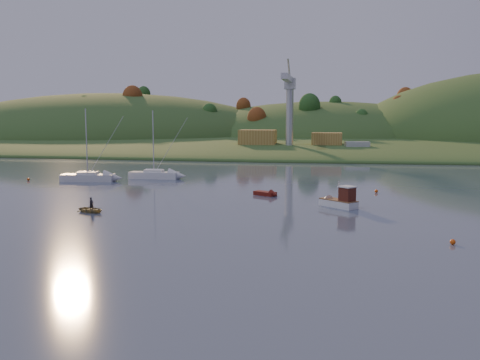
% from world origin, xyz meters
% --- Properties ---
extents(ground, '(500.00, 500.00, 0.00)m').
position_xyz_m(ground, '(0.00, 0.00, 0.00)').
color(ground, '#333B53').
rests_on(ground, ground).
extents(far_shore, '(620.00, 220.00, 1.50)m').
position_xyz_m(far_shore, '(0.00, 230.00, 0.00)').
color(far_shore, '#2B4A1D').
rests_on(far_shore, ground).
extents(shore_slope, '(640.00, 150.00, 7.00)m').
position_xyz_m(shore_slope, '(0.00, 165.00, 0.00)').
color(shore_slope, '#2B4A1D').
rests_on(shore_slope, ground).
extents(hill_left, '(170.00, 140.00, 44.00)m').
position_xyz_m(hill_left, '(-90.00, 200.00, 0.00)').
color(hill_left, '#2B4A1D').
rests_on(hill_left, ground).
extents(hill_center, '(140.00, 120.00, 36.00)m').
position_xyz_m(hill_center, '(10.00, 210.00, 0.00)').
color(hill_center, '#2B4A1D').
rests_on(hill_center, ground).
extents(hillside_trees, '(280.00, 50.00, 32.00)m').
position_xyz_m(hillside_trees, '(0.00, 185.00, 0.00)').
color(hillside_trees, '#1B4217').
rests_on(hillside_trees, ground).
extents(wharf, '(42.00, 16.00, 2.40)m').
position_xyz_m(wharf, '(5.00, 122.00, 1.20)').
color(wharf, slate).
rests_on(wharf, ground).
extents(shed_west, '(11.00, 8.00, 4.80)m').
position_xyz_m(shed_west, '(-8.00, 123.00, 4.80)').
color(shed_west, olive).
rests_on(shed_west, wharf).
extents(shed_east, '(9.00, 7.00, 4.00)m').
position_xyz_m(shed_east, '(13.00, 124.00, 4.40)').
color(shed_east, olive).
rests_on(shed_east, wharf).
extents(dock_crane, '(3.20, 28.00, 20.30)m').
position_xyz_m(dock_crane, '(2.00, 118.39, 17.17)').
color(dock_crane, '#B7B7BC').
rests_on(dock_crane, wharf).
extents(fishing_boat, '(5.59, 5.26, 3.74)m').
position_xyz_m(fishing_boat, '(16.00, 27.95, 0.83)').
color(fishing_boat, white).
rests_on(fishing_boat, ground).
extents(sailboat_near, '(9.45, 3.96, 12.71)m').
position_xyz_m(sailboat_near, '(-27.07, 47.12, 0.80)').
color(sailboat_near, silver).
rests_on(sailboat_near, ground).
extents(sailboat_far, '(8.98, 2.78, 12.42)m').
position_xyz_m(sailboat_far, '(-16.96, 53.07, 0.79)').
color(sailboat_far, white).
rests_on(sailboat_far, ground).
extents(canoe, '(4.04, 3.46, 0.71)m').
position_xyz_m(canoe, '(-12.69, 18.68, 0.35)').
color(canoe, '#958652').
rests_on(canoe, ground).
extents(paddler, '(0.55, 0.67, 1.58)m').
position_xyz_m(paddler, '(-12.69, 18.68, 0.79)').
color(paddler, black).
rests_on(paddler, ground).
extents(red_tender, '(4.08, 3.17, 1.34)m').
position_xyz_m(red_tender, '(6.50, 35.67, 0.28)').
color(red_tender, '#5E140D').
rests_on(red_tender, ground).
extents(work_vessel, '(16.55, 8.08, 4.08)m').
position_xyz_m(work_vessel, '(21.77, 118.00, 1.45)').
color(work_vessel, slate).
rests_on(work_vessel, ground).
extents(buoy_0, '(0.50, 0.50, 0.50)m').
position_xyz_m(buoy_0, '(26.31, 9.41, 0.25)').
color(buoy_0, '#DF4C0B').
rests_on(buoy_0, ground).
extents(buoy_1, '(0.50, 0.50, 0.50)m').
position_xyz_m(buoy_1, '(21.92, 41.64, 0.25)').
color(buoy_1, '#DF4C0B').
rests_on(buoy_1, ground).
extents(buoy_2, '(0.50, 0.50, 0.50)m').
position_xyz_m(buoy_2, '(-37.91, 46.12, 0.25)').
color(buoy_2, '#DF4C0B').
rests_on(buoy_2, ground).
extents(buoy_3, '(0.50, 0.50, 0.50)m').
position_xyz_m(buoy_3, '(-22.84, 48.36, 0.25)').
color(buoy_3, '#DF4C0B').
rests_on(buoy_3, ground).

